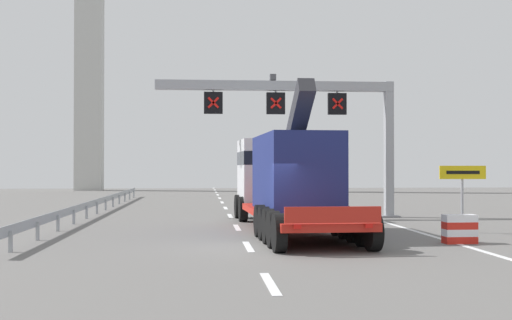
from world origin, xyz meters
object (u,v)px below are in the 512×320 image
(overhead_lane_gantry, at_px, (307,108))
(bridge_pylon_distant, at_px, (90,10))
(heavy_haul_truck_red, at_px, (284,177))
(crash_barrier_striped, at_px, (460,229))
(exit_sign_yellow, at_px, (463,181))

(overhead_lane_gantry, xyz_separation_m, bridge_pylon_distant, (-16.79, 38.89, 13.75))
(overhead_lane_gantry, relative_size, heavy_haul_truck_red, 0.82)
(crash_barrier_striped, bearing_deg, overhead_lane_gantry, 105.82)
(bridge_pylon_distant, bearing_deg, exit_sign_yellow, -65.38)
(heavy_haul_truck_red, xyz_separation_m, crash_barrier_striped, (4.83, -5.69, -1.54))
(heavy_haul_truck_red, distance_m, exit_sign_yellow, 6.73)
(overhead_lane_gantry, xyz_separation_m, crash_barrier_striped, (3.05, -10.75, -4.78))
(heavy_haul_truck_red, height_order, exit_sign_yellow, heavy_haul_truck_red)
(heavy_haul_truck_red, xyz_separation_m, exit_sign_yellow, (6.26, -2.47, -0.10))
(overhead_lane_gantry, relative_size, exit_sign_yellow, 4.74)
(overhead_lane_gantry, distance_m, bridge_pylon_distant, 44.54)
(overhead_lane_gantry, bearing_deg, heavy_haul_truck_red, -109.38)
(crash_barrier_striped, bearing_deg, bridge_pylon_distant, 111.79)
(exit_sign_yellow, xyz_separation_m, crash_barrier_striped, (-1.43, -3.22, -1.44))
(exit_sign_yellow, bearing_deg, heavy_haul_truck_red, 158.49)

